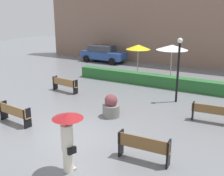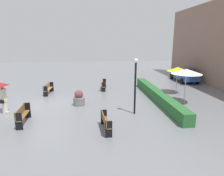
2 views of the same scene
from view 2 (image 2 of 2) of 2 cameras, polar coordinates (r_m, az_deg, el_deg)
The scene contains 12 objects.
ground_plane at distance 14.96m, azimuth -18.74°, elevation -4.65°, with size 60.00×60.00×0.00m, color slate.
bench_far_right at distance 10.09m, azimuth -1.95°, elevation -9.74°, with size 1.71×0.46×0.84m.
bench_far_left at distance 18.46m, azimuth -2.56°, elevation 1.13°, with size 1.89×0.57×0.86m.
bench_near_left at distance 17.76m, azimuth -18.33°, elevation -0.04°, with size 1.84×0.55×0.88m.
bench_near_right at distance 11.97m, azimuth -24.88°, elevation -6.97°, with size 1.83×0.44×0.94m.
pedestrian_with_umbrella at distance 13.99m, azimuth -29.53°, elevation -1.45°, with size 0.95×0.95×2.01m.
planter_pot at distance 14.15m, azimuth -9.72°, elevation -3.11°, with size 0.81×0.81×1.11m.
lamp_post at distance 11.98m, azimuth 6.89°, elevation 2.32°, with size 0.28×0.28×3.51m.
patio_umbrella_yellow at distance 17.71m, azimuth 18.78°, elevation 5.25°, with size 1.83×1.83×2.32m.
patio_umbrella_white at distance 14.90m, azimuth 21.11°, elevation 4.56°, with size 2.17×2.17×2.57m.
hedge_strip at distance 15.57m, azimuth 13.13°, elevation -2.09°, with size 10.21×0.70×0.76m, color #28602D.
parked_car at distance 23.72m, azimuth 20.45°, elevation 3.85°, with size 4.25×2.07×1.57m.
Camera 2 is at (13.88, 3.25, 4.53)m, focal length 31.05 mm.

